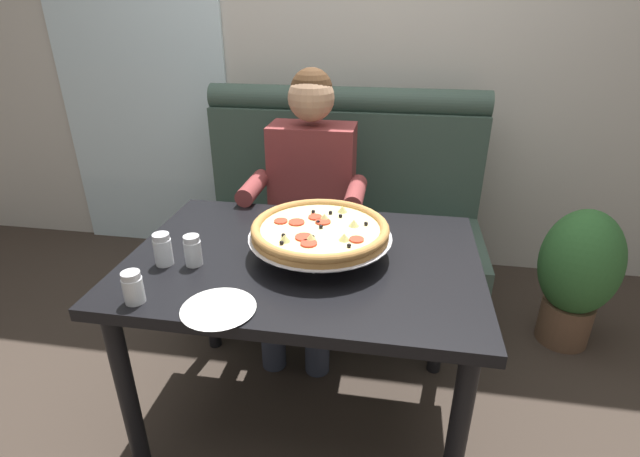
# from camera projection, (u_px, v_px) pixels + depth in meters

# --- Properties ---
(ground_plane) EXTENTS (16.00, 16.00, 0.00)m
(ground_plane) POSITION_uv_depth(u_px,v_px,m) (306.00, 413.00, 1.94)
(ground_plane) COLOR #382D26
(back_wall_with_window) EXTENTS (6.00, 0.12, 2.80)m
(back_wall_with_window) POSITION_uv_depth(u_px,v_px,m) (354.00, 28.00, 2.64)
(back_wall_with_window) COLOR beige
(back_wall_with_window) RESTS_ON ground_plane
(window_panel) EXTENTS (1.10, 0.02, 2.80)m
(window_panel) POSITION_uv_depth(u_px,v_px,m) (132.00, 27.00, 2.77)
(window_panel) COLOR white
(window_panel) RESTS_ON ground_plane
(booth_bench) EXTENTS (1.50, 0.78, 1.13)m
(booth_bench) POSITION_uv_depth(u_px,v_px,m) (337.00, 233.00, 2.56)
(booth_bench) COLOR #384C42
(booth_bench) RESTS_ON ground_plane
(dining_table) EXTENTS (1.19, 0.85, 0.74)m
(dining_table) POSITION_uv_depth(u_px,v_px,m) (304.00, 279.00, 1.66)
(dining_table) COLOR black
(dining_table) RESTS_ON ground_plane
(diner_main) EXTENTS (0.54, 0.64, 1.27)m
(diner_main) POSITION_uv_depth(u_px,v_px,m) (309.00, 196.00, 2.21)
(diner_main) COLOR #2D3342
(diner_main) RESTS_ON ground_plane
(pizza) EXTENTS (0.49, 0.49, 0.12)m
(pizza) POSITION_uv_depth(u_px,v_px,m) (320.00, 230.00, 1.60)
(pizza) COLOR silver
(pizza) RESTS_ON dining_table
(shaker_oregano) EXTENTS (0.06, 0.06, 0.10)m
(shaker_oregano) POSITION_uv_depth(u_px,v_px,m) (193.00, 252.00, 1.55)
(shaker_oregano) COLOR white
(shaker_oregano) RESTS_ON dining_table
(shaker_pepper_flakes) EXTENTS (0.06, 0.06, 0.10)m
(shaker_pepper_flakes) POSITION_uv_depth(u_px,v_px,m) (133.00, 289.00, 1.36)
(shaker_pepper_flakes) COLOR white
(shaker_pepper_flakes) RESTS_ON dining_table
(shaker_parmesan) EXTENTS (0.06, 0.06, 0.11)m
(shaker_parmesan) POSITION_uv_depth(u_px,v_px,m) (163.00, 251.00, 1.55)
(shaker_parmesan) COLOR white
(shaker_parmesan) RESTS_ON dining_table
(plate_near_left) EXTENTS (0.21, 0.21, 0.02)m
(plate_near_left) POSITION_uv_depth(u_px,v_px,m) (218.00, 307.00, 1.33)
(plate_near_left) COLOR white
(plate_near_left) RESTS_ON dining_table
(potted_plant) EXTENTS (0.36, 0.36, 0.70)m
(potted_plant) POSITION_uv_depth(u_px,v_px,m) (578.00, 272.00, 2.21)
(potted_plant) COLOR brown
(potted_plant) RESTS_ON ground_plane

